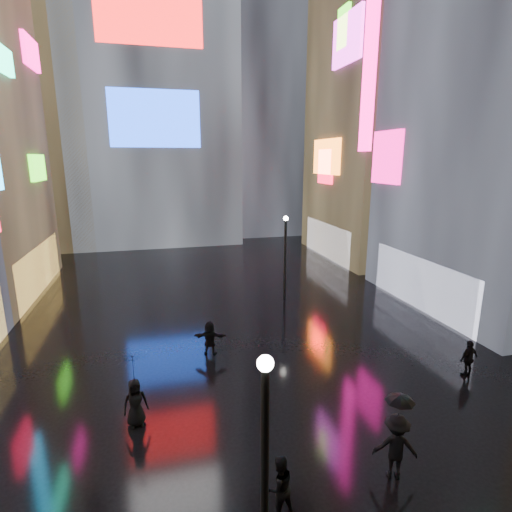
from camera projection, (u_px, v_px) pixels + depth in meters
name	position (u px, v px, depth m)	size (l,w,h in m)	color
ground	(222.00, 307.00, 23.46)	(140.00, 140.00, 0.00)	black
building_right_far	(387.00, 91.00, 33.39)	(10.28, 12.00, 28.00)	black
tower_main	(149.00, 31.00, 40.31)	(16.00, 14.20, 42.00)	black
tower_flank_right	(259.00, 83.00, 46.06)	(12.00, 12.00, 34.00)	black
tower_flank_left	(34.00, 110.00, 37.70)	(10.00, 10.00, 26.00)	black
lamp_near	(265.00, 466.00, 7.41)	(0.30, 0.30, 5.20)	black
lamp_far	(285.00, 253.00, 24.18)	(0.30, 0.30, 5.20)	black
pedestrian_1	(279.00, 486.00, 9.64)	(0.78, 0.61, 1.60)	black
pedestrian_2	(396.00, 446.00, 10.79)	(1.20, 0.69, 1.86)	black
pedestrian_3	(469.00, 358.00, 15.87)	(0.90, 0.37, 1.54)	black
pedestrian_4	(135.00, 403.00, 12.92)	(0.79, 0.51, 1.62)	black
pedestrian_5	(210.00, 338.00, 17.64)	(1.43, 0.46, 1.55)	black
umbrella_1	(400.00, 405.00, 10.49)	(0.74, 0.74, 0.65)	black
umbrella_2	(132.00, 367.00, 12.62)	(0.99, 1.00, 0.90)	black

